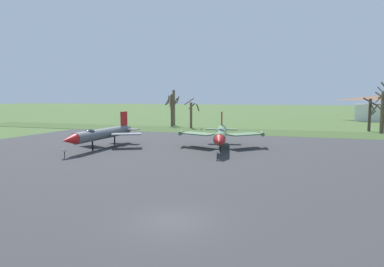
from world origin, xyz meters
The scene contains 13 objects.
ground_plane centered at (0.00, 0.00, 0.00)m, with size 600.00×600.00×0.00m, color #425B2D.
asphalt_apron centered at (0.00, 16.04, 0.03)m, with size 78.89×53.47×0.05m, color #333335.
grass_verge_strip centered at (0.00, 48.77, 0.03)m, with size 138.89×12.00×0.06m, color #384F26.
jet_fighter_front_left centered at (-18.31, 21.05, 2.02)m, with size 9.57×14.75×4.65m.
info_placard_front_left centered at (-18.24, 13.74, 0.67)m, with size 0.50×0.27×1.10m.
jet_fighter_rear_center centered at (-3.52, 25.60, 2.01)m, with size 11.64×14.39×4.67m.
info_placard_rear_center centered at (-2.08, 18.13, 0.70)m, with size 0.64×0.37×1.07m.
bare_tree_far_left centered at (-22.96, 58.20, 4.57)m, with size 3.19×2.75×8.46m.
bare_tree_left_of_center centered at (-22.48, 55.53, 4.16)m, with size 2.70×2.35×7.44m.
bare_tree_center centered at (-16.52, 52.65, 3.32)m, with size 3.45×3.08×6.57m.
bare_tree_right_of_center centered at (18.97, 57.46, 3.59)m, with size 2.89×2.94×6.70m.
bare_tree_far_right centered at (20.22, 53.55, 4.26)m, with size 2.33×2.24×8.70m.
bare_tree_backdrop_extra centered at (20.73, 54.48, 4.95)m, with size 3.11×3.15×9.59m.
Camera 1 is at (6.58, -16.26, 6.70)m, focal length 31.35 mm.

